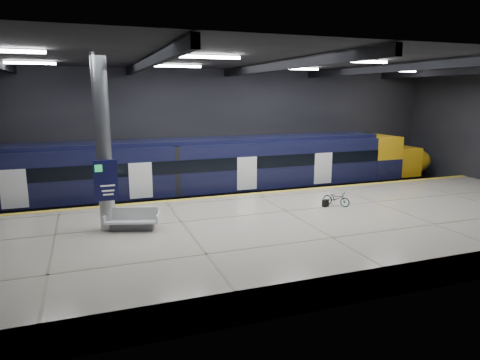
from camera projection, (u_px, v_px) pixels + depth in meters
name	position (u px, v px, depth m)	size (l,w,h in m)	color
ground	(277.00, 227.00, 21.17)	(30.00, 30.00, 0.00)	black
room_shell	(279.00, 110.00, 20.04)	(30.10, 16.10, 8.05)	black
platform	(301.00, 232.00, 18.76)	(30.00, 11.00, 1.10)	beige
safety_strip	(256.00, 193.00, 23.48)	(30.00, 0.40, 0.01)	yellow
rails	(239.00, 200.00, 26.22)	(30.00, 1.52, 0.16)	gray
train	(220.00, 170.00, 25.41)	(29.40, 2.84, 3.79)	black
bench	(133.00, 222.00, 17.20)	(2.30, 1.47, 0.94)	#595B60
bicycle	(336.00, 198.00, 20.91)	(0.48, 1.38, 0.73)	#99999E
pannier_bag	(325.00, 203.00, 20.74)	(0.30, 0.18, 0.35)	black
info_column	(103.00, 147.00, 16.66)	(0.90, 0.78, 6.90)	#9EA0A5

